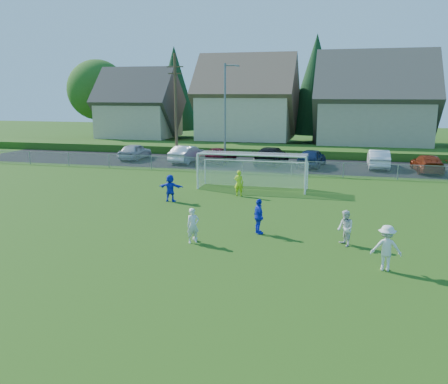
% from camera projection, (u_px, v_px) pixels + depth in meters
% --- Properties ---
extents(ground, '(160.00, 160.00, 0.00)m').
position_uv_depth(ground, '(171.00, 272.00, 17.46)').
color(ground, '#193D0C').
rests_on(ground, ground).
extents(asphalt_lot, '(60.00, 60.00, 0.00)m').
position_uv_depth(asphalt_lot, '(276.00, 164.00, 43.53)').
color(asphalt_lot, black).
rests_on(asphalt_lot, ground).
extents(grass_embankment, '(70.00, 6.00, 0.80)m').
position_uv_depth(grass_embankment, '(286.00, 151.00, 50.56)').
color(grass_embankment, '#1E420F').
rests_on(grass_embankment, ground).
extents(soccer_ball, '(0.22, 0.22, 0.22)m').
position_uv_depth(soccer_ball, '(195.00, 239.00, 21.12)').
color(soccer_ball, white).
rests_on(soccer_ball, ground).
extents(player_white_a, '(0.67, 0.65, 1.56)m').
position_uv_depth(player_white_a, '(193.00, 226.00, 20.78)').
color(player_white_a, silver).
rests_on(player_white_a, ground).
extents(player_white_b, '(0.88, 0.95, 1.56)m').
position_uv_depth(player_white_b, '(345.00, 228.00, 20.37)').
color(player_white_b, silver).
rests_on(player_white_b, ground).
extents(player_white_c, '(1.13, 0.65, 1.74)m').
position_uv_depth(player_white_c, '(386.00, 248.00, 17.53)').
color(player_white_c, silver).
rests_on(player_white_c, ground).
extents(player_blue_a, '(0.85, 1.05, 1.67)m').
position_uv_depth(player_blue_a, '(259.00, 216.00, 22.08)').
color(player_blue_a, '#162FD5').
rests_on(player_blue_a, ground).
extents(player_blue_b, '(1.53, 0.49, 1.65)m').
position_uv_depth(player_blue_b, '(170.00, 188.00, 28.68)').
color(player_blue_b, '#162FD5').
rests_on(player_blue_b, ground).
extents(goalkeeper, '(0.62, 0.42, 1.66)m').
position_uv_depth(goalkeeper, '(239.00, 183.00, 30.19)').
color(goalkeeper, '#B9E81B').
rests_on(goalkeeper, ground).
extents(car_a, '(1.96, 4.64, 1.56)m').
position_uv_depth(car_a, '(135.00, 151.00, 46.72)').
color(car_a, '#AFB2B7').
rests_on(car_a, ground).
extents(car_b, '(2.30, 4.99, 1.59)m').
position_uv_depth(car_b, '(187.00, 154.00, 44.65)').
color(car_b, silver).
rests_on(car_b, ground).
extents(car_c, '(2.76, 5.25, 1.41)m').
position_uv_depth(car_c, '(219.00, 155.00, 44.51)').
color(car_c, '#550918').
rests_on(car_c, ground).
extents(car_d, '(2.85, 5.86, 1.64)m').
position_uv_depth(car_d, '(271.00, 156.00, 43.09)').
color(car_d, black).
rests_on(car_d, ground).
extents(car_e, '(2.55, 4.99, 1.63)m').
position_uv_depth(car_e, '(312.00, 158.00, 41.92)').
color(car_e, '#15264B').
rests_on(car_e, ground).
extents(car_f, '(1.72, 4.91, 1.62)m').
position_uv_depth(car_f, '(378.00, 159.00, 41.29)').
color(car_f, white).
rests_on(car_f, ground).
extents(car_g, '(2.32, 5.09, 1.44)m').
position_uv_depth(car_g, '(427.00, 164.00, 39.18)').
color(car_g, maroon).
rests_on(car_g, ground).
extents(soccer_goal, '(7.42, 1.90, 2.50)m').
position_uv_depth(soccer_goal, '(253.00, 165.00, 32.34)').
color(soccer_goal, white).
rests_on(soccer_goal, ground).
extents(chainlink_fence, '(52.06, 0.06, 1.20)m').
position_uv_depth(chainlink_fence, '(267.00, 167.00, 38.19)').
color(chainlink_fence, gray).
rests_on(chainlink_fence, ground).
extents(streetlight, '(1.38, 0.18, 9.00)m').
position_uv_depth(streetlight, '(226.00, 111.00, 42.19)').
color(streetlight, slate).
rests_on(streetlight, ground).
extents(utility_pole, '(1.60, 0.26, 10.00)m').
position_uv_depth(utility_pole, '(176.00, 107.00, 44.29)').
color(utility_pole, '#473321').
rests_on(utility_pole, ground).
extents(houses_row, '(53.90, 11.45, 13.27)m').
position_uv_depth(houses_row, '(312.00, 85.00, 55.73)').
color(houses_row, tan).
rests_on(houses_row, ground).
extents(tree_row, '(65.98, 12.36, 13.80)m').
position_uv_depth(tree_row, '(308.00, 89.00, 61.99)').
color(tree_row, '#382616').
rests_on(tree_row, ground).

